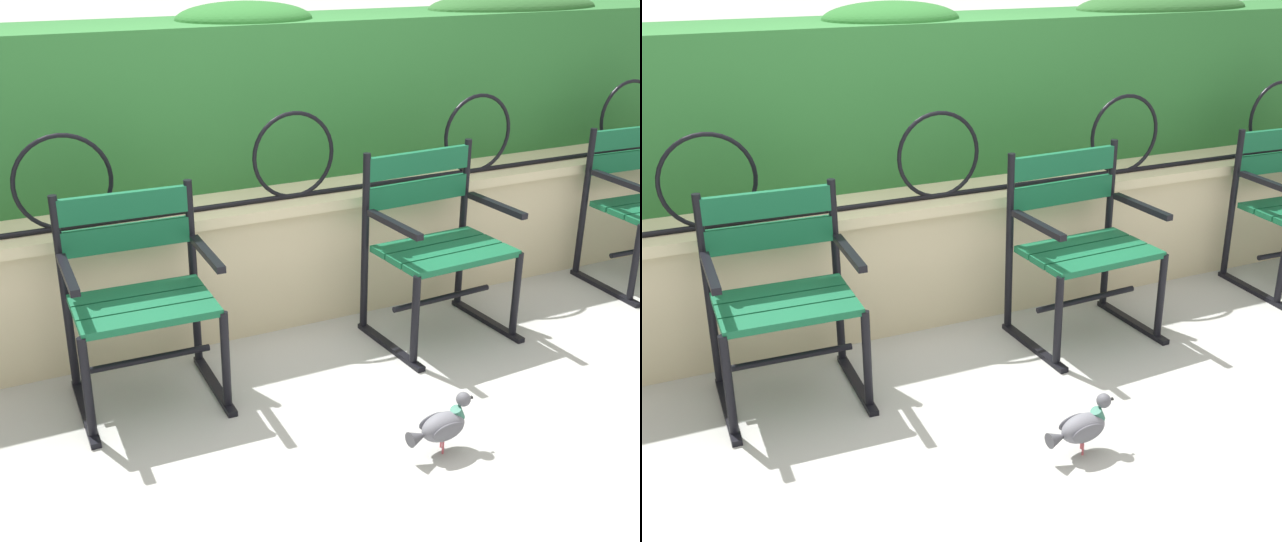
% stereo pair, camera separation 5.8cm
% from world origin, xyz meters
% --- Properties ---
extents(ground_plane, '(60.00, 60.00, 0.00)m').
position_xyz_m(ground_plane, '(0.00, 0.00, 0.00)').
color(ground_plane, '#ADADA8').
extents(stone_wall, '(7.46, 0.41, 0.64)m').
position_xyz_m(stone_wall, '(0.00, 0.94, 0.32)').
color(stone_wall, beige).
rests_on(stone_wall, ground).
extents(iron_arch_fence, '(6.92, 0.02, 0.42)m').
position_xyz_m(iron_arch_fence, '(-0.28, 0.86, 0.82)').
color(iron_arch_fence, black).
rests_on(iron_arch_fence, stone_wall).
extents(hedge_row, '(7.31, 0.64, 0.89)m').
position_xyz_m(hedge_row, '(-0.01, 1.43, 1.06)').
color(hedge_row, '#2D7033').
rests_on(hedge_row, stone_wall).
extents(park_chair_centre_left, '(0.60, 0.54, 0.86)m').
position_xyz_m(park_chair_centre_left, '(-0.67, 0.46, 0.46)').
color(park_chair_centre_left, '#145B38').
rests_on(park_chair_centre_left, ground).
extents(park_chair_centre_right, '(0.65, 0.55, 0.89)m').
position_xyz_m(park_chair_centre_right, '(0.75, 0.45, 0.47)').
color(park_chair_centre_right, '#145B38').
rests_on(park_chair_centre_right, ground).
extents(pigeon_far_side, '(0.29, 0.12, 0.22)m').
position_xyz_m(pigeon_far_side, '(0.22, -0.44, 0.11)').
color(pigeon_far_side, slate).
rests_on(pigeon_far_side, ground).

